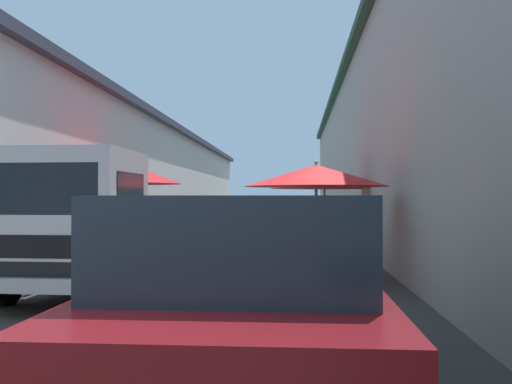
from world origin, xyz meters
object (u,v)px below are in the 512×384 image
(fruit_stall_near_left, at_px, (324,185))
(fruit_stall_mid_lane, at_px, (314,189))
(fruit_stall_far_right, at_px, (126,182))
(delivery_truck, at_px, (88,226))
(plastic_stool, at_px, (305,250))
(hatchback_car, at_px, (248,297))
(parked_scooter, at_px, (151,236))
(vendor_by_crates, at_px, (112,234))

(fruit_stall_near_left, bearing_deg, fruit_stall_mid_lane, 175.09)
(fruit_stall_far_right, height_order, delivery_truck, fruit_stall_far_right)
(fruit_stall_near_left, height_order, fruit_stall_far_right, fruit_stall_far_right)
(delivery_truck, bearing_deg, fruit_stall_near_left, -29.80)
(fruit_stall_far_right, distance_m, plastic_stool, 4.38)
(hatchback_car, bearing_deg, parked_scooter, 18.10)
(parked_scooter, bearing_deg, hatchback_car, -161.90)
(fruit_stall_far_right, height_order, fruit_stall_mid_lane, fruit_stall_far_right)
(hatchback_car, xyz_separation_m, parked_scooter, (10.53, 3.44, -0.29))
(fruit_stall_mid_lane, bearing_deg, delivery_truck, 120.09)
(fruit_stall_near_left, relative_size, plastic_stool, 6.43)
(fruit_stall_mid_lane, bearing_deg, parked_scooter, 41.75)
(fruit_stall_far_right, height_order, parked_scooter, fruit_stall_far_right)
(fruit_stall_mid_lane, height_order, vendor_by_crates, fruit_stall_mid_lane)
(vendor_by_crates, bearing_deg, fruit_stall_near_left, -21.54)
(fruit_stall_far_right, bearing_deg, hatchback_car, -157.80)
(fruit_stall_far_right, bearing_deg, fruit_stall_mid_lane, -123.21)
(hatchback_car, relative_size, vendor_by_crates, 2.31)
(fruit_stall_mid_lane, bearing_deg, hatchback_car, 173.71)
(fruit_stall_mid_lane, bearing_deg, plastic_stool, 2.87)
(fruit_stall_mid_lane, distance_m, plastic_stool, 2.63)
(delivery_truck, bearing_deg, parked_scooter, 6.63)
(fruit_stall_far_right, relative_size, parked_scooter, 1.54)
(vendor_by_crates, distance_m, parked_scooter, 7.78)
(delivery_truck, relative_size, plastic_stool, 11.45)
(fruit_stall_far_right, relative_size, fruit_stall_mid_lane, 1.01)
(fruit_stall_far_right, bearing_deg, parked_scooter, -3.28)
(fruit_stall_near_left, relative_size, vendor_by_crates, 1.65)
(fruit_stall_far_right, relative_size, plastic_stool, 5.90)
(delivery_truck, bearing_deg, fruit_stall_mid_lane, -59.91)
(fruit_stall_far_right, distance_m, hatchback_car, 9.45)
(fruit_stall_far_right, relative_size, hatchback_car, 0.65)
(plastic_stool, bearing_deg, fruit_stall_mid_lane, -177.13)
(vendor_by_crates, height_order, parked_scooter, vendor_by_crates)
(fruit_stall_far_right, bearing_deg, fruit_stall_near_left, -68.27)
(delivery_truck, height_order, plastic_stool, delivery_truck)
(fruit_stall_mid_lane, xyz_separation_m, vendor_by_crates, (-3.02, 2.61, -0.62))
(fruit_stall_near_left, height_order, fruit_stall_mid_lane, fruit_stall_near_left)
(hatchback_car, height_order, plastic_stool, hatchback_car)
(vendor_by_crates, relative_size, plastic_stool, 3.90)
(fruit_stall_mid_lane, relative_size, plastic_stool, 5.82)
(hatchback_car, height_order, parked_scooter, hatchback_car)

